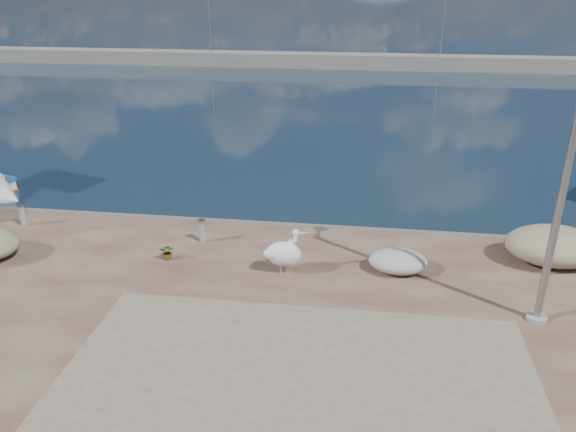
# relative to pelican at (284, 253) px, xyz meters

# --- Properties ---
(ground) EXTENTS (1400.00, 1400.00, 0.00)m
(ground) POSITION_rel_pelican_xyz_m (-0.15, -2.02, -1.05)
(ground) COLOR #162635
(ground) RESTS_ON ground
(quay_patch) EXTENTS (9.00, 7.00, 0.01)m
(quay_patch) POSITION_rel_pelican_xyz_m (0.85, -5.02, -0.55)
(quay_patch) COLOR gray
(quay_patch) RESTS_ON quay
(breakwater) EXTENTS (120.00, 2.20, 7.50)m
(breakwater) POSITION_rel_pelican_xyz_m (-0.15, 37.98, -0.45)
(breakwater) COLOR gray
(breakwater) RESTS_ON ground
(pelican) EXTENTS (1.22, 0.87, 1.17)m
(pelican) POSITION_rel_pelican_xyz_m (0.00, 0.00, 0.00)
(pelican) COLOR tan
(pelican) RESTS_ON quay
(lamp_post) EXTENTS (0.44, 0.96, 7.00)m
(lamp_post) POSITION_rel_pelican_xyz_m (5.81, -1.33, 2.75)
(lamp_post) COLOR gray
(lamp_post) RESTS_ON quay
(bollard_near) EXTENTS (0.22, 0.22, 0.68)m
(bollard_near) POSITION_rel_pelican_xyz_m (-2.56, 1.46, -0.18)
(bollard_near) COLOR gray
(bollard_near) RESTS_ON quay
(bollard_far) EXTENTS (0.23, 0.23, 0.69)m
(bollard_far) POSITION_rel_pelican_xyz_m (-8.22, 1.80, -0.18)
(bollard_far) COLOR gray
(bollard_far) RESTS_ON quay
(potted_plant) EXTENTS (0.43, 0.38, 0.44)m
(potted_plant) POSITION_rel_pelican_xyz_m (-3.18, 0.30, -0.33)
(potted_plant) COLOR #33722D
(potted_plant) RESTS_ON quay
(net_pile_d) EXTENTS (1.49, 1.11, 0.56)m
(net_pile_d) POSITION_rel_pelican_xyz_m (2.86, 0.48, -0.27)
(net_pile_d) COLOR #B5B1A8
(net_pile_d) RESTS_ON quay
(net_pile_c) EXTENTS (2.50, 1.78, 0.98)m
(net_pile_c) POSITION_rel_pelican_xyz_m (6.91, 1.50, -0.06)
(net_pile_c) COLOR tan
(net_pile_c) RESTS_ON quay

